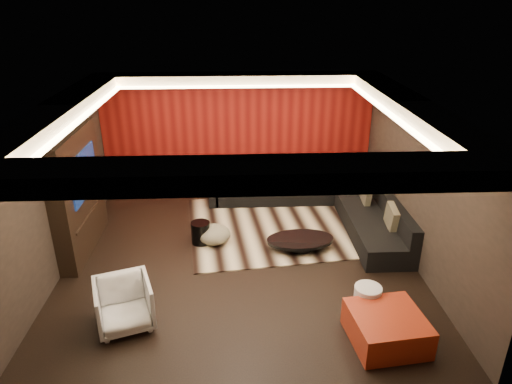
{
  "coord_description": "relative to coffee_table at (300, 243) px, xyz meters",
  "views": [
    {
      "loc": [
        -0.06,
        -6.89,
        4.33
      ],
      "look_at": [
        0.3,
        0.6,
        1.05
      ],
      "focal_mm": 32.0,
      "sensor_mm": 36.0,
      "label": 1
    }
  ],
  "objects": [
    {
      "name": "wall_left",
      "position": [
        -4.1,
        -0.33,
        1.28
      ],
      "size": [
        0.02,
        6.0,
        2.8
      ],
      "primitive_type": "cube",
      "color": "black",
      "rests_on": "ground"
    },
    {
      "name": "tv_shelf",
      "position": [
        -3.78,
        0.27,
        0.58
      ],
      "size": [
        0.04,
        1.6,
        0.04
      ],
      "primitive_type": "cube",
      "color": "black",
      "rests_on": "ground"
    },
    {
      "name": "wall_back",
      "position": [
        -1.09,
        2.68,
        1.28
      ],
      "size": [
        6.0,
        0.02,
        2.8
      ],
      "primitive_type": "cube",
      "color": "black",
      "rests_on": "ground"
    },
    {
      "name": "drum_stool",
      "position": [
        -1.83,
        0.3,
        0.11
      ],
      "size": [
        0.38,
        0.38,
        0.42
      ],
      "primitive_type": "cylinder",
      "rotation": [
        0.0,
        0.0,
        0.08
      ],
      "color": "black",
      "rests_on": "rug"
    },
    {
      "name": "rug",
      "position": [
        -0.08,
        0.98,
        -0.11
      ],
      "size": [
        4.32,
        3.44,
        0.02
      ],
      "primitive_type": "cube",
      "rotation": [
        0.0,
        0.0,
        0.12
      ],
      "color": "beige",
      "rests_on": "floor"
    },
    {
      "name": "cove_left",
      "position": [
        -3.45,
        -0.33,
        2.48
      ],
      "size": [
        0.08,
        4.8,
        0.04
      ],
      "primitive_type": "cube",
      "color": "#FFD899",
      "rests_on": "ground"
    },
    {
      "name": "throw_pillows",
      "position": [
        0.49,
        1.45,
        0.5
      ],
      "size": [
        3.27,
        2.72,
        0.5
      ],
      "color": "#B8AF87",
      "rests_on": "sectional_sofa"
    },
    {
      "name": "cove_front",
      "position": [
        -1.09,
        -2.69,
        2.48
      ],
      "size": [
        4.8,
        0.08,
        0.04
      ],
      "primitive_type": "cube",
      "color": "#FFD899",
      "rests_on": "ground"
    },
    {
      "name": "orange_ottoman",
      "position": [
        0.83,
        -2.44,
        0.09
      ],
      "size": [
        1.04,
        1.04,
        0.42
      ],
      "primitive_type": "cube",
      "rotation": [
        0.0,
        0.0,
        0.12
      ],
      "color": "maroon",
      "rests_on": "floor"
    },
    {
      "name": "red_feature_wall",
      "position": [
        -1.09,
        2.64,
        1.28
      ],
      "size": [
        5.98,
        0.05,
        2.78
      ],
      "primitive_type": "cube",
      "color": "#6B0C0A",
      "rests_on": "ground"
    },
    {
      "name": "soffit_right",
      "position": [
        1.61,
        -0.33,
        2.57
      ],
      "size": [
        0.6,
        4.8,
        0.22
      ],
      "primitive_type": "cube",
      "color": "silver",
      "rests_on": "ground"
    },
    {
      "name": "armchair",
      "position": [
        -2.74,
        -1.95,
        0.23
      ],
      "size": [
        0.96,
        0.97,
        0.7
      ],
      "primitive_type": "imported",
      "rotation": [
        0.0,
        0.0,
        0.33
      ],
      "color": "silver",
      "rests_on": "floor"
    },
    {
      "name": "soffit_left",
      "position": [
        -3.79,
        -0.33,
        2.57
      ],
      "size": [
        0.6,
        4.8,
        0.22
      ],
      "primitive_type": "cube",
      "color": "silver",
      "rests_on": "ground"
    },
    {
      "name": "ceiling",
      "position": [
        -1.09,
        -0.33,
        2.69
      ],
      "size": [
        6.0,
        6.0,
        0.02
      ],
      "primitive_type": "cube",
      "color": "silver",
      "rests_on": "ground"
    },
    {
      "name": "wall_right",
      "position": [
        1.92,
        -0.33,
        1.28
      ],
      "size": [
        0.02,
        6.0,
        2.8
      ],
      "primitive_type": "cube",
      "color": "black",
      "rests_on": "ground"
    },
    {
      "name": "soffit_front",
      "position": [
        -1.09,
        -3.03,
        2.57
      ],
      "size": [
        6.0,
        0.6,
        0.22
      ],
      "primitive_type": "cube",
      "color": "silver",
      "rests_on": "ground"
    },
    {
      "name": "striped_pouf",
      "position": [
        -1.57,
        0.3,
        0.06
      ],
      "size": [
        0.69,
        0.69,
        0.33
      ],
      "primitive_type": "ellipsoid",
      "rotation": [
        0.0,
        0.0,
        -0.15
      ],
      "color": "beige",
      "rests_on": "rug"
    },
    {
      "name": "sectional_sofa",
      "position": [
        0.64,
        1.53,
        0.14
      ],
      "size": [
        3.65,
        3.5,
        0.75
      ],
      "color": "black",
      "rests_on": "floor"
    },
    {
      "name": "white_side_table",
      "position": [
        0.71,
        -1.9,
        0.12
      ],
      "size": [
        0.5,
        0.5,
        0.49
      ],
      "primitive_type": "cylinder",
      "rotation": [
        0.0,
        0.0,
        -0.35
      ],
      "color": "silver",
      "rests_on": "floor"
    },
    {
      "name": "soffit_back",
      "position": [
        -1.09,
        2.37,
        2.57
      ],
      "size": [
        6.0,
        0.6,
        0.22
      ],
      "primitive_type": "cube",
      "color": "silver",
      "rests_on": "ground"
    },
    {
      "name": "tv_screen",
      "position": [
        -3.78,
        0.27,
        1.33
      ],
      "size": [
        0.04,
        1.3,
        0.8
      ],
      "primitive_type": "cube",
      "color": "black",
      "rests_on": "ground"
    },
    {
      "name": "cove_back",
      "position": [
        -1.09,
        2.03,
        2.48
      ],
      "size": [
        4.8,
        0.08,
        0.04
      ],
      "primitive_type": "cube",
      "color": "#FFD899",
      "rests_on": "ground"
    },
    {
      "name": "tv_surround",
      "position": [
        -3.94,
        0.27,
        0.98
      ],
      "size": [
        0.3,
        2.0,
        2.2
      ],
      "primitive_type": "cube",
      "color": "black",
      "rests_on": "ground"
    },
    {
      "name": "coffee_table",
      "position": [
        0.0,
        0.0,
        0.0
      ],
      "size": [
        1.32,
        1.32,
        0.21
      ],
      "primitive_type": "cylinder",
      "rotation": [
        0.0,
        0.0,
        0.08
      ],
      "color": "black",
      "rests_on": "rug"
    },
    {
      "name": "floor",
      "position": [
        -1.09,
        -0.33,
        -0.13
      ],
      "size": [
        6.0,
        6.0,
        0.02
      ],
      "primitive_type": "cube",
      "color": "black",
      "rests_on": "ground"
    },
    {
      "name": "cove_right",
      "position": [
        1.27,
        -0.33,
        2.48
      ],
      "size": [
        0.08,
        4.8,
        0.04
      ],
      "primitive_type": "cube",
      "color": "#FFD899",
      "rests_on": "ground"
    }
  ]
}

